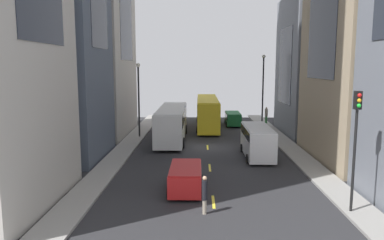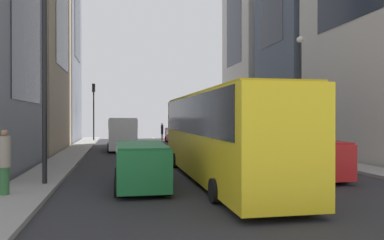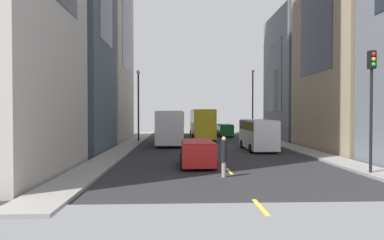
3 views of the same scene
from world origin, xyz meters
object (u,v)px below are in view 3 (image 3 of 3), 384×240
Objects in this scene: car_red_2 at (171,130)px; car_red_0 at (197,151)px; city_bus_white at (171,124)px; delivery_van_white at (258,132)px; pedestrian_walking_far at (224,155)px; traffic_light_near_corner at (372,88)px; car_green_1 at (225,129)px; pedestrian_crossing_mid at (256,127)px; streetcar_yellow at (201,121)px.

car_red_0 is at bearing -85.06° from car_red_2.
delivery_van_white is at bearing -42.48° from city_bus_white.
delivery_van_white is at bearing 56.37° from car_red_0.
city_bus_white reaches higher than car_red_2.
car_red_2 is 2.18× the size of pedestrian_walking_far.
city_bus_white reaches higher than car_red_0.
car_red_2 is at bearing 22.92° from pedestrian_walking_far.
delivery_van_white is 12.80m from pedestrian_walking_far.
traffic_light_near_corner is (10.65, -27.48, 3.41)m from car_red_2.
pedestrian_walking_far is (3.02, -18.87, -0.93)m from city_bus_white.
pedestrian_walking_far reaches higher than car_red_2.
car_green_1 is 0.98× the size of car_red_2.
car_red_2 is at bearing -125.42° from pedestrian_crossing_mid.
car_green_1 is at bearing 8.69° from car_red_2.
car_green_1 is 2.14× the size of pedestrian_walking_far.
pedestrian_crossing_mid is (4.39, 1.01, 0.28)m from car_green_1.
traffic_light_near_corner is (6.71, -27.22, 2.26)m from streetcar_yellow.
pedestrian_crossing_mid reaches higher than car_red_2.
delivery_van_white is 10.14m from car_red_0.
city_bus_white is at bearing -92.18° from pedestrian_crossing_mid.
car_red_2 is at bearing 176.17° from streetcar_yellow.
pedestrian_walking_far is (-4.04, -28.75, 0.11)m from car_green_1.
delivery_van_white is 12.51m from traffic_light_near_corner.
pedestrian_walking_far reaches higher than car_green_1.
streetcar_yellow reaches higher than car_green_1.
car_red_0 is at bearing -82.83° from city_bus_white.
pedestrian_walking_far is at bearing -72.87° from car_red_0.
pedestrian_crossing_mid is (8.43, 29.75, 0.17)m from pedestrian_walking_far.
streetcar_yellow is at bearing 103.84° from traffic_light_near_corner.
car_red_0 is at bearing -123.63° from delivery_van_white.
streetcar_yellow is at bearing 85.55° from car_red_0.
streetcar_yellow is 8.08m from pedestrian_crossing_mid.
traffic_light_near_corner reaches higher than city_bus_white.
traffic_light_near_corner reaches higher than car_green_1.
car_red_2 is at bearing 91.02° from city_bus_white.
traffic_light_near_corner reaches higher than pedestrian_crossing_mid.
delivery_van_white is at bearing -76.32° from streetcar_yellow.
pedestrian_walking_far is 8.17m from traffic_light_near_corner.
city_bus_white reaches higher than car_green_1.
car_green_1 is 2.05× the size of pedestrian_crossing_mid.
city_bus_white is 15.82m from pedestrian_crossing_mid.
pedestrian_crossing_mid is at bearing 77.56° from delivery_van_white.
traffic_light_near_corner reaches higher than car_red_2.
pedestrian_crossing_mid is at bearing 43.54° from city_bus_white.
delivery_van_white reaches higher than car_green_1.
traffic_light_near_corner is (-0.96, -29.59, 3.14)m from pedestrian_crossing_mid.
pedestrian_crossing_mid is 0.34× the size of traffic_light_near_corner.
car_red_2 is (-7.22, -1.10, -0.00)m from car_green_1.
city_bus_white is 5.53× the size of pedestrian_crossing_mid.
car_green_1 reaches higher than car_red_0.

